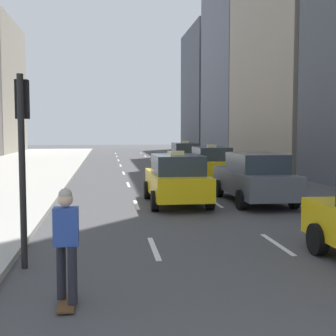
% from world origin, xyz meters
% --- Properties ---
extents(sidewalk_left, '(8.00, 66.00, 0.15)m').
position_xyz_m(sidewalk_left, '(-7.00, 27.00, 0.07)').
color(sidewalk_left, '#ADAAA3').
rests_on(sidewalk_left, ground).
extents(lane_markings, '(5.72, 56.00, 0.01)m').
position_xyz_m(lane_markings, '(2.60, 23.00, 0.01)').
color(lane_markings, white).
rests_on(lane_markings, ground).
extents(taxi_lead, '(2.02, 4.40, 1.87)m').
position_xyz_m(taxi_lead, '(1.20, 13.99, 0.88)').
color(taxi_lead, yellow).
rests_on(taxi_lead, ground).
extents(taxi_third, '(2.02, 4.40, 1.87)m').
position_xyz_m(taxi_third, '(4.00, 28.81, 0.88)').
color(taxi_third, yellow).
rests_on(taxi_third, ground).
extents(taxi_fourth, '(2.02, 4.40, 1.87)m').
position_xyz_m(taxi_fourth, '(4.00, 21.06, 0.88)').
color(taxi_fourth, yellow).
rests_on(taxi_fourth, ground).
extents(sedan_black_near, '(2.02, 4.81, 1.77)m').
position_xyz_m(sedan_black_near, '(4.00, 13.99, 0.90)').
color(sedan_black_near, '#565B66').
rests_on(sedan_black_near, ground).
extents(skateboarder, '(0.36, 0.80, 1.75)m').
position_xyz_m(skateboarder, '(-1.80, 4.86, 0.96)').
color(skateboarder, brown).
rests_on(skateboarder, ground).
extents(traffic_light_pole, '(0.24, 0.42, 3.60)m').
position_xyz_m(traffic_light_pole, '(-2.75, 6.96, 2.41)').
color(traffic_light_pole, black).
rests_on(traffic_light_pole, ground).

